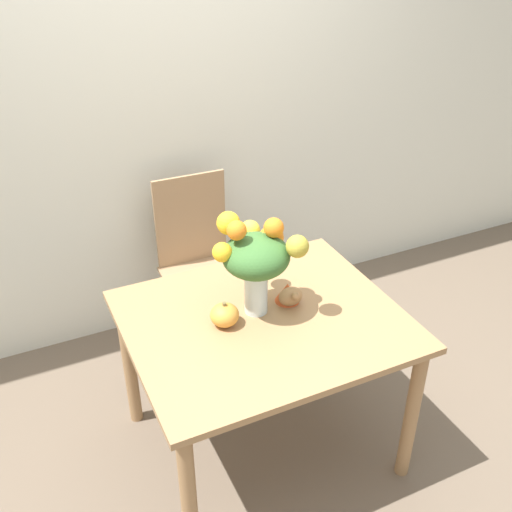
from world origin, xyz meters
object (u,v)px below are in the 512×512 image
object	(u,v)px
pumpkin	(225,315)
turkey_figurine	(289,294)
dining_chair_near_window	(200,264)
flower_vase	(256,256)

from	to	relation	value
pumpkin	turkey_figurine	size ratio (longest dim) A/B	0.82
turkey_figurine	dining_chair_near_window	distance (m)	0.88
flower_vase	turkey_figurine	world-z (taller)	flower_vase
turkey_figurine	dining_chair_near_window	world-z (taller)	dining_chair_near_window
pumpkin	turkey_figurine	distance (m)	0.31
pumpkin	flower_vase	bearing A→B (deg)	13.48
turkey_figurine	flower_vase	bearing A→B (deg)	174.85
flower_vase	dining_chair_near_window	xyz separation A→B (m)	(0.04, 0.81, -0.51)
pumpkin	turkey_figurine	bearing A→B (deg)	4.63
turkey_figurine	dining_chair_near_window	size ratio (longest dim) A/B	0.15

